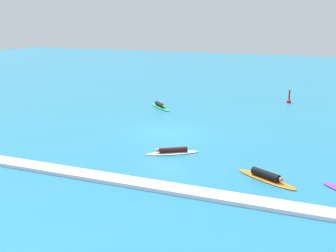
{
  "coord_description": "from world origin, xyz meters",
  "views": [
    {
      "loc": [
        9.01,
        -22.94,
        7.22
      ],
      "look_at": [
        0.0,
        0.0,
        0.5
      ],
      "focal_mm": 42.62,
      "sensor_mm": 36.0,
      "label": 1
    }
  ],
  "objects_px": {
    "surfer_on_green_board": "(160,106)",
    "surfer_on_white_board": "(172,151)",
    "surfer_on_orange_board": "(266,177)",
    "marker_buoy": "(289,100)"
  },
  "relations": [
    {
      "from": "surfer_on_orange_board",
      "to": "marker_buoy",
      "type": "bearing_deg",
      "value": 120.62
    },
    {
      "from": "surfer_on_green_board",
      "to": "surfer_on_orange_board",
      "type": "relative_size",
      "value": 0.9
    },
    {
      "from": "surfer_on_orange_board",
      "to": "surfer_on_white_board",
      "type": "bearing_deg",
      "value": -170.57
    },
    {
      "from": "surfer_on_green_board",
      "to": "marker_buoy",
      "type": "xyz_separation_m",
      "value": [
        9.74,
        5.91,
        0.08
      ]
    },
    {
      "from": "marker_buoy",
      "to": "surfer_on_white_board",
      "type": "bearing_deg",
      "value": -106.11
    },
    {
      "from": "surfer_on_orange_board",
      "to": "marker_buoy",
      "type": "relative_size",
      "value": 2.48
    },
    {
      "from": "surfer_on_green_board",
      "to": "surfer_on_white_board",
      "type": "distance_m",
      "value": 11.55
    },
    {
      "from": "surfer_on_white_board",
      "to": "surfer_on_orange_board",
      "type": "height_order",
      "value": "surfer_on_orange_board"
    },
    {
      "from": "marker_buoy",
      "to": "surfer_on_orange_board",
      "type": "bearing_deg",
      "value": -88.04
    },
    {
      "from": "surfer_on_white_board",
      "to": "surfer_on_orange_board",
      "type": "xyz_separation_m",
      "value": [
        5.33,
        -1.86,
        0.03
      ]
    }
  ]
}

